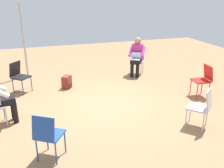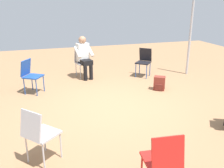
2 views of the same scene
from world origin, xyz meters
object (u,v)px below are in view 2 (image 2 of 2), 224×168
person_in_white (84,55)px  chair_north (82,61)px  chair_southwest (38,132)px  backpack_near_laptop_user (159,84)px  chair_northeast (144,60)px  chair_northwest (30,74)px  chair_south (163,159)px

person_in_white → chair_north: bearing=-90.0°
chair_southwest → backpack_near_laptop_user: (3.07, 2.27, -0.34)m
person_in_white → chair_northeast: bearing=156.6°
person_in_white → backpack_near_laptop_user: bearing=123.5°
chair_north → backpack_near_laptop_user: bearing=121.4°
chair_southwest → chair_north: bearing=120.2°
chair_northwest → backpack_near_laptop_user: bearing=109.7°
chair_northwest → backpack_near_laptop_user: 3.29m
backpack_near_laptop_user → chair_north: bearing=133.6°
chair_southwest → person_in_white: size_ratio=0.69×
chair_northwest → chair_south: bearing=53.0°
chair_northwest → chair_north: 1.81m
chair_north → backpack_near_laptop_user: size_ratio=2.36×
chair_northwest → chair_southwest: same height
chair_south → backpack_near_laptop_user: (1.70, 3.34, -0.34)m
chair_northwest → chair_north: (1.49, 1.02, 0.00)m
chair_south → person_in_white: (0.04, 4.95, 0.20)m
chair_north → person_in_white: size_ratio=0.69×
chair_southwest → chair_south: bearing=11.0°
chair_northeast → chair_south: bearing=110.7°
chair_northwest → chair_south: size_ratio=1.00×
chair_northeast → person_in_white: 1.82m
chair_north → chair_south: same height
chair_northwest → chair_south: 4.36m
chair_northwest → chair_southwest: (0.11, -3.03, 0.00)m
person_in_white → backpack_near_laptop_user: person_in_white is taller
chair_south → backpack_near_laptop_user: 3.76m
chair_north → chair_northeast: 1.88m
chair_southwest → backpack_near_laptop_user: bearing=85.4°
chair_northeast → chair_northwest: bearing=51.0°
chair_south → chair_north: bearing=95.6°
chair_south → person_in_white: 4.96m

